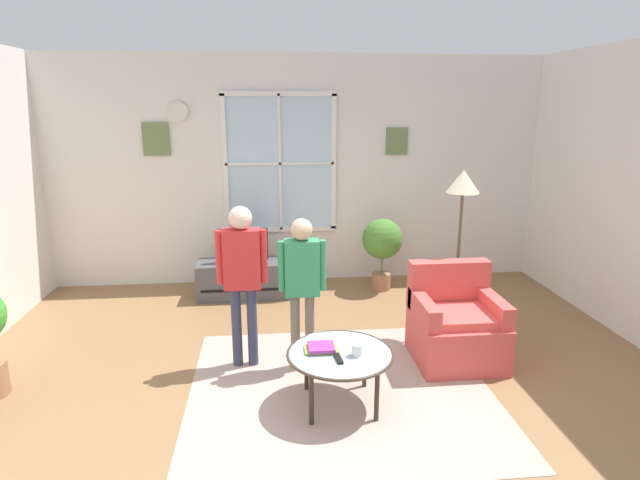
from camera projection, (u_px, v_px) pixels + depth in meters
The scene contains 14 objects.
ground_plane at pixel (323, 405), 4.06m from camera, with size 6.90×6.67×0.02m, color olive.
back_wall at pixel (297, 171), 6.66m from camera, with size 6.30×0.17×2.90m.
area_rug at pixel (340, 390), 4.25m from camera, with size 2.47×2.28×0.01m, color tan.
tv_stand at pixel (244, 279), 6.30m from camera, with size 1.12×0.45×0.44m.
television at pixel (243, 245), 6.19m from camera, with size 0.60×0.08×0.41m.
armchair at pixel (456, 326), 4.71m from camera, with size 0.76×0.74×0.87m.
coffee_table at pixel (340, 356), 3.95m from camera, with size 0.83×0.83×0.45m.
book_stack at pixel (321, 348), 3.97m from camera, with size 0.26×0.18×0.04m.
cup at pixel (357, 350), 3.88m from camera, with size 0.08×0.08×0.09m, color white.
remote_near_books at pixel (339, 359), 3.82m from camera, with size 0.04×0.14×0.02m, color black.
person_green_shirt at pixel (302, 276), 4.42m from camera, with size 0.41×0.19×1.36m.
person_red_shirt at pixel (242, 268), 4.45m from camera, with size 0.44×0.20×1.46m.
potted_plant_by_window at pixel (382, 243), 6.45m from camera, with size 0.51×0.51×0.92m.
floor_lamp at pixel (462, 198), 4.99m from camera, with size 0.32×0.32×1.68m.
Camera 1 is at (-0.39, -3.58, 2.28)m, focal length 28.91 mm.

